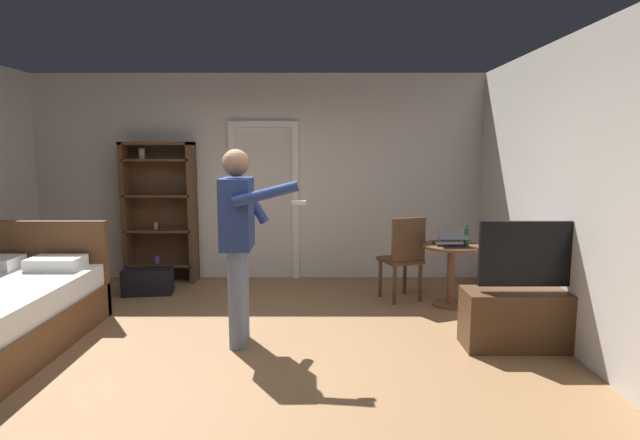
{
  "coord_description": "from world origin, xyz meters",
  "views": [
    {
      "loc": [
        0.82,
        -4.19,
        1.76
      ],
      "look_at": [
        0.81,
        0.41,
        1.12
      ],
      "focal_mm": 28.6,
      "sensor_mm": 36.0,
      "label": 1
    }
  ],
  "objects_px": {
    "tv_flatscreen": "(534,312)",
    "person_blue_shirt": "(240,232)",
    "bookshelf": "(162,207)",
    "suitcase_dark": "(84,288)",
    "suitcase_small": "(150,281)",
    "side_table": "(453,265)",
    "bottle_on_table": "(468,237)",
    "laptop": "(452,241)",
    "wooden_chair": "(406,255)"
  },
  "relations": [
    {
      "from": "tv_flatscreen",
      "to": "person_blue_shirt",
      "type": "height_order",
      "value": "person_blue_shirt"
    },
    {
      "from": "bookshelf",
      "to": "suitcase_dark",
      "type": "distance_m",
      "value": 1.52
    },
    {
      "from": "person_blue_shirt",
      "to": "suitcase_small",
      "type": "bearing_deg",
      "value": 130.96
    },
    {
      "from": "bookshelf",
      "to": "side_table",
      "type": "height_order",
      "value": "bookshelf"
    },
    {
      "from": "suitcase_dark",
      "to": "tv_flatscreen",
      "type": "bearing_deg",
      "value": -5.27
    },
    {
      "from": "side_table",
      "to": "bottle_on_table",
      "type": "distance_m",
      "value": 0.37
    },
    {
      "from": "suitcase_dark",
      "to": "suitcase_small",
      "type": "relative_size",
      "value": 0.78
    },
    {
      "from": "laptop",
      "to": "wooden_chair",
      "type": "height_order",
      "value": "wooden_chair"
    },
    {
      "from": "tv_flatscreen",
      "to": "side_table",
      "type": "xyz_separation_m",
      "value": [
        -0.41,
        1.24,
        0.14
      ]
    },
    {
      "from": "laptop",
      "to": "suitcase_dark",
      "type": "distance_m",
      "value": 4.14
    },
    {
      "from": "wooden_chair",
      "to": "suitcase_dark",
      "type": "height_order",
      "value": "wooden_chair"
    },
    {
      "from": "side_table",
      "to": "bottle_on_table",
      "type": "xyz_separation_m",
      "value": [
        0.14,
        -0.08,
        0.33
      ]
    },
    {
      "from": "laptop",
      "to": "suitcase_dark",
      "type": "xyz_separation_m",
      "value": [
        -4.11,
        -0.04,
        -0.53
      ]
    },
    {
      "from": "suitcase_dark",
      "to": "suitcase_small",
      "type": "distance_m",
      "value": 0.78
    },
    {
      "from": "side_table",
      "to": "suitcase_small",
      "type": "relative_size",
      "value": 1.19
    },
    {
      "from": "person_blue_shirt",
      "to": "suitcase_small",
      "type": "xyz_separation_m",
      "value": [
        -1.38,
        1.59,
        -0.87
      ]
    },
    {
      "from": "bottle_on_table",
      "to": "suitcase_dark",
      "type": "bearing_deg",
      "value": -179.93
    },
    {
      "from": "tv_flatscreen",
      "to": "bottle_on_table",
      "type": "height_order",
      "value": "tv_flatscreen"
    },
    {
      "from": "side_table",
      "to": "person_blue_shirt",
      "type": "relative_size",
      "value": 0.4
    },
    {
      "from": "side_table",
      "to": "laptop",
      "type": "bearing_deg",
      "value": -122.88
    },
    {
      "from": "bookshelf",
      "to": "tv_flatscreen",
      "type": "height_order",
      "value": "bookshelf"
    },
    {
      "from": "tv_flatscreen",
      "to": "wooden_chair",
      "type": "relative_size",
      "value": 1.21
    },
    {
      "from": "bookshelf",
      "to": "laptop",
      "type": "bearing_deg",
      "value": -17.9
    },
    {
      "from": "tv_flatscreen",
      "to": "suitcase_dark",
      "type": "relative_size",
      "value": 2.62
    },
    {
      "from": "bookshelf",
      "to": "person_blue_shirt",
      "type": "bearing_deg",
      "value": -58.13
    },
    {
      "from": "side_table",
      "to": "suitcase_dark",
      "type": "bearing_deg",
      "value": -178.82
    },
    {
      "from": "suitcase_small",
      "to": "person_blue_shirt",
      "type": "bearing_deg",
      "value": -56.68
    },
    {
      "from": "person_blue_shirt",
      "to": "suitcase_dark",
      "type": "xyz_separation_m",
      "value": [
        -1.94,
        1.05,
        -0.81
      ]
    },
    {
      "from": "bottle_on_table",
      "to": "person_blue_shirt",
      "type": "height_order",
      "value": "person_blue_shirt"
    },
    {
      "from": "side_table",
      "to": "laptop",
      "type": "height_order",
      "value": "laptop"
    },
    {
      "from": "tv_flatscreen",
      "to": "suitcase_small",
      "type": "relative_size",
      "value": 2.04
    },
    {
      "from": "bookshelf",
      "to": "suitcase_dark",
      "type": "xyz_separation_m",
      "value": [
        -0.54,
        -1.19,
        -0.78
      ]
    },
    {
      "from": "side_table",
      "to": "person_blue_shirt",
      "type": "xyz_separation_m",
      "value": [
        -2.2,
        -1.14,
        0.56
      ]
    },
    {
      "from": "laptop",
      "to": "wooden_chair",
      "type": "xyz_separation_m",
      "value": [
        -0.47,
        0.22,
        -0.21
      ]
    },
    {
      "from": "wooden_chair",
      "to": "person_blue_shirt",
      "type": "bearing_deg",
      "value": -142.18
    },
    {
      "from": "side_table",
      "to": "suitcase_small",
      "type": "height_order",
      "value": "side_table"
    },
    {
      "from": "side_table",
      "to": "wooden_chair",
      "type": "bearing_deg",
      "value": 160.29
    },
    {
      "from": "tv_flatscreen",
      "to": "laptop",
      "type": "distance_m",
      "value": 1.34
    },
    {
      "from": "side_table",
      "to": "wooden_chair",
      "type": "xyz_separation_m",
      "value": [
        -0.5,
        0.18,
        0.07
      ]
    },
    {
      "from": "side_table",
      "to": "tv_flatscreen",
      "type": "bearing_deg",
      "value": -71.91
    },
    {
      "from": "tv_flatscreen",
      "to": "person_blue_shirt",
      "type": "relative_size",
      "value": 0.68
    },
    {
      "from": "bookshelf",
      "to": "bottle_on_table",
      "type": "relative_size",
      "value": 7.7
    },
    {
      "from": "bookshelf",
      "to": "side_table",
      "type": "bearing_deg",
      "value": -17.14
    },
    {
      "from": "bottle_on_table",
      "to": "suitcase_small",
      "type": "distance_m",
      "value": 3.81
    },
    {
      "from": "bookshelf",
      "to": "suitcase_dark",
      "type": "height_order",
      "value": "bookshelf"
    },
    {
      "from": "wooden_chair",
      "to": "side_table",
      "type": "bearing_deg",
      "value": -19.71
    },
    {
      "from": "bottle_on_table",
      "to": "wooden_chair",
      "type": "bearing_deg",
      "value": 157.96
    },
    {
      "from": "bookshelf",
      "to": "person_blue_shirt",
      "type": "height_order",
      "value": "bookshelf"
    },
    {
      "from": "wooden_chair",
      "to": "suitcase_small",
      "type": "xyz_separation_m",
      "value": [
        -3.08,
        0.27,
        -0.39
      ]
    },
    {
      "from": "bottle_on_table",
      "to": "suitcase_small",
      "type": "height_order",
      "value": "bottle_on_table"
    }
  ]
}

